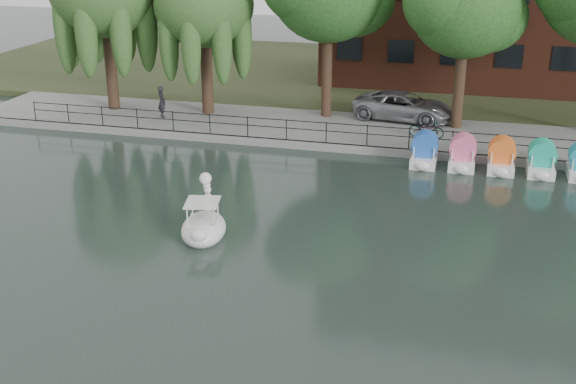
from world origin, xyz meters
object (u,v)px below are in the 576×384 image
at_px(bicycle, 427,128).
at_px(pedestrian, 162,100).
at_px(minivan, 404,104).
at_px(swan_boat, 204,224).

xyz_separation_m(bicycle, pedestrian, (-14.21, 0.22, 0.49)).
bearing_deg(bicycle, pedestrian, 95.93).
relative_size(minivan, pedestrian, 3.09).
xyz_separation_m(minivan, bicycle, (1.47, -3.06, -0.35)).
distance_m(pedestrian, swan_boat, 15.08).
distance_m(minivan, bicycle, 3.41).
xyz_separation_m(pedestrian, swan_boat, (7.38, -13.12, -0.92)).
bearing_deg(minivan, bicycle, -145.65).
distance_m(bicycle, swan_boat, 14.60).
distance_m(bicycle, pedestrian, 14.22).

